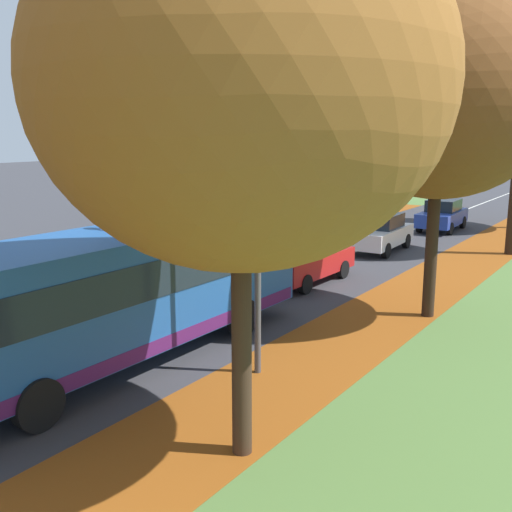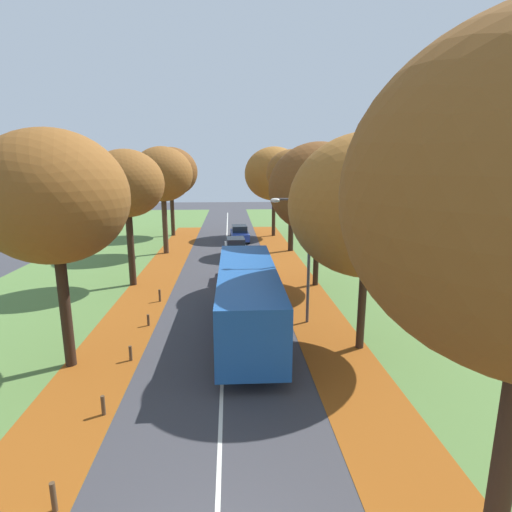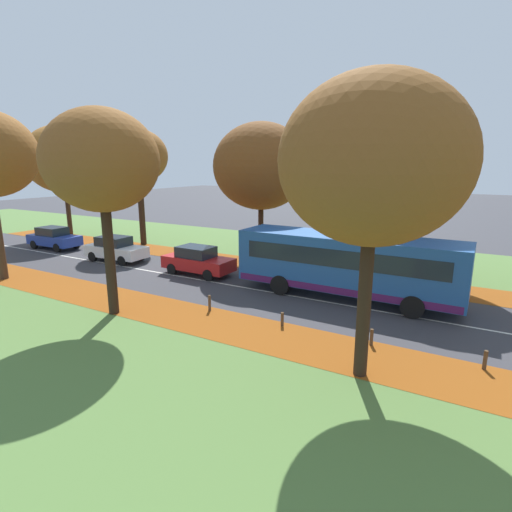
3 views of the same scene
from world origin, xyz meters
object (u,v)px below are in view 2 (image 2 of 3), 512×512
(tree_right_mid, at_px, (318,188))
(tree_right_distant, at_px, (274,174))
(tree_left_mid, at_px, (126,184))
(tree_right_far, at_px, (292,174))
(bollard_third, at_px, (103,405))
(streetlamp_right, at_px, (302,246))
(bollard_second, at_px, (54,497))
(bus, at_px, (248,297))
(car_red_lead, at_px, (238,268))
(bollard_fourth, at_px, (131,353))
(bollard_sixth, at_px, (160,296))
(car_white_following, at_px, (236,248))
(tree_left_distant, at_px, (171,172))
(tree_right_near, at_px, (368,206))
(bollard_fifth, at_px, (148,320))
(tree_left_near, at_px, (53,198))
(tree_left_far, at_px, (162,175))
(car_blue_third_in_line, at_px, (240,234))

(tree_right_mid, bearing_deg, tree_right_distant, 92.01)
(tree_left_mid, distance_m, tree_right_far, 15.15)
(bollard_third, distance_m, streetlamp_right, 10.54)
(tree_right_far, distance_m, tree_right_distant, 8.01)
(tree_right_mid, height_order, bollard_second, tree_right_mid)
(bus, bearing_deg, car_red_lead, 91.45)
(bollard_fourth, height_order, streetlamp_right, streetlamp_right)
(bollard_sixth, relative_size, car_white_following, 0.16)
(tree_left_distant, height_order, tree_right_near, tree_left_distant)
(streetlamp_right, bearing_deg, bollard_sixth, 154.29)
(tree_right_near, xyz_separation_m, car_white_following, (-4.85, 17.10, -5.05))
(tree_left_distant, height_order, bollard_fifth, tree_left_distant)
(tree_left_distant, distance_m, bollard_third, 33.12)
(tree_right_near, distance_m, bollard_fifth, 11.13)
(bollard_third, distance_m, bollard_fifth, 6.93)
(bollard_second, bearing_deg, bollard_fifth, 90.10)
(tree_left_near, distance_m, tree_left_mid, 10.51)
(tree_left_far, xyz_separation_m, tree_right_mid, (10.89, -10.23, -0.64))
(bollard_second, xyz_separation_m, car_blue_third_in_line, (4.81, 31.74, 0.45))
(tree_left_far, relative_size, tree_right_far, 1.02)
(tree_left_distant, bearing_deg, tree_right_near, -68.00)
(tree_left_distant, bearing_deg, bus, -75.42)
(tree_right_mid, height_order, bollard_third, tree_right_mid)
(tree_left_far, relative_size, bollard_fourth, 14.83)
(tree_left_far, bearing_deg, car_red_lead, -55.35)
(bus, distance_m, car_red_lead, 8.67)
(bollard_second, distance_m, bollard_fourth, 6.93)
(tree_left_mid, xyz_separation_m, bus, (6.91, -7.94, -4.60))
(tree_left_mid, relative_size, car_white_following, 1.96)
(tree_left_mid, relative_size, tree_left_far, 0.93)
(tree_left_distant, bearing_deg, bollard_third, -85.94)
(bus, relative_size, car_red_lead, 2.46)
(bollard_third, distance_m, bollard_sixth, 10.39)
(bollard_fifth, bearing_deg, tree_right_near, -17.53)
(streetlamp_right, height_order, car_blue_third_in_line, streetlamp_right)
(streetlamp_right, distance_m, car_red_lead, 8.58)
(tree_left_far, distance_m, bollard_fourth, 20.84)
(tree_left_near, xyz_separation_m, tree_right_near, (11.35, 0.76, -0.41))
(tree_left_mid, distance_m, bollard_fifth, 9.40)
(tree_right_mid, xyz_separation_m, tree_right_far, (0.01, 10.58, 0.69))
(tree_left_near, bearing_deg, bollard_sixth, 73.44)
(bollard_fifth, bearing_deg, bus, -13.26)
(tree_left_near, bearing_deg, tree_left_far, 88.52)
(tree_left_near, distance_m, tree_right_near, 11.39)
(tree_right_far, relative_size, bollard_fourth, 14.52)
(bollard_second, distance_m, bollard_third, 3.46)
(tree_left_mid, bearing_deg, bollard_second, -82.40)
(car_red_lead, bearing_deg, tree_right_distant, 76.29)
(tree_right_far, bearing_deg, tree_left_mid, -139.64)
(tree_left_mid, xyz_separation_m, car_blue_third_in_line, (7.11, 14.50, -5.49))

